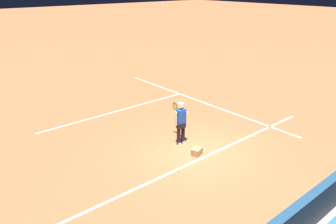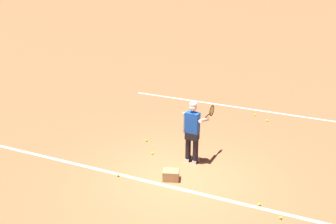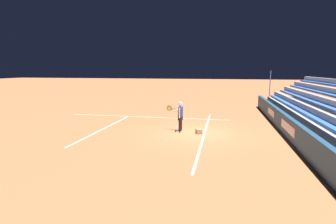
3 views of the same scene
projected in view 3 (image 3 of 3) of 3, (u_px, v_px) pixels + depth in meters
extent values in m
plane|color=#B7663D|center=(196.00, 133.00, 14.72)|extent=(160.00, 160.00, 0.00)
cube|color=white|center=(205.00, 133.00, 14.61)|extent=(12.00, 0.10, 0.01)
cube|color=white|center=(148.00, 117.00, 19.49)|extent=(0.10, 12.00, 0.01)
cube|color=white|center=(105.00, 128.00, 15.82)|extent=(8.22, 0.10, 0.01)
cube|color=navy|center=(288.00, 127.00, 13.65)|extent=(22.57, 0.24, 1.10)
cube|color=silver|center=(287.00, 127.00, 13.30)|extent=(2.80, 0.01, 0.44)
cube|color=silver|center=(271.00, 112.00, 17.90)|extent=(2.20, 0.01, 0.40)
cube|color=#9EA3A8|center=(335.00, 129.00, 13.21)|extent=(21.44, 3.20, 1.10)
cube|color=blue|center=(310.00, 116.00, 13.35)|extent=(21.01, 0.40, 0.12)
cube|color=#9EA3A8|center=(316.00, 113.00, 13.27)|extent=(21.44, 0.24, 0.45)
cube|color=blue|center=(328.00, 108.00, 13.11)|extent=(21.01, 0.40, 0.12)
cube|color=#9EA3A8|center=(335.00, 105.00, 13.03)|extent=(21.44, 0.24, 0.45)
cylinder|color=#4C70B2|center=(270.00, 90.00, 23.37)|extent=(0.08, 0.08, 3.40)
cylinder|color=black|center=(180.00, 125.00, 14.70)|extent=(0.15, 0.15, 0.88)
cylinder|color=black|center=(181.00, 124.00, 14.91)|extent=(0.15, 0.15, 0.88)
cube|color=white|center=(179.00, 132.00, 14.78)|extent=(0.13, 0.29, 0.09)
cube|color=white|center=(180.00, 131.00, 14.99)|extent=(0.13, 0.29, 0.09)
cube|color=black|center=(180.00, 118.00, 14.74)|extent=(0.36, 0.25, 0.20)
cube|color=#194CB2|center=(180.00, 112.00, 14.68)|extent=(0.38, 0.24, 0.58)
sphere|color=beige|center=(180.00, 104.00, 14.62)|extent=(0.21, 0.21, 0.21)
cylinder|color=white|center=(180.00, 103.00, 14.60)|extent=(0.20, 0.20, 0.05)
cylinder|color=beige|center=(179.00, 113.00, 14.46)|extent=(0.09, 0.09, 0.56)
cylinder|color=beige|center=(178.00, 110.00, 14.96)|extent=(0.14, 0.59, 0.24)
cylinder|color=black|center=(174.00, 109.00, 15.02)|extent=(0.06, 0.30, 0.03)
torus|color=black|center=(169.00, 108.00, 15.09)|extent=(0.05, 0.31, 0.31)
cylinder|color=#D6D14C|center=(169.00, 108.00, 15.09)|extent=(0.03, 0.27, 0.27)
cube|color=#A87F51|center=(199.00, 131.00, 14.49)|extent=(0.47, 0.41, 0.26)
sphere|color=#CCE533|center=(204.00, 139.00, 13.17)|extent=(0.07, 0.07, 0.07)
sphere|color=#CCE533|center=(149.00, 117.00, 19.52)|extent=(0.07, 0.07, 0.07)
sphere|color=#CCE533|center=(211.00, 123.00, 17.08)|extent=(0.07, 0.07, 0.07)
sphere|color=#CCE533|center=(162.00, 139.00, 13.35)|extent=(0.07, 0.07, 0.07)
sphere|color=#CCE533|center=(177.00, 137.00, 13.73)|extent=(0.07, 0.07, 0.07)
sphere|color=#CCE533|center=(127.00, 124.00, 16.92)|extent=(0.07, 0.07, 0.07)
sphere|color=#CCE533|center=(119.00, 125.00, 16.53)|extent=(0.07, 0.07, 0.07)
sphere|color=#CCE533|center=(205.00, 125.00, 16.64)|extent=(0.07, 0.07, 0.07)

